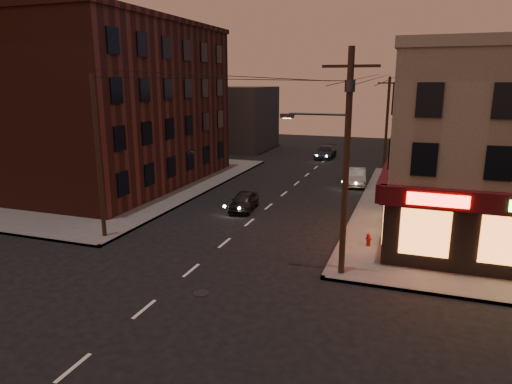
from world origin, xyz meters
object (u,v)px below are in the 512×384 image
at_px(sedan_far, 326,152).
at_px(fire_hydrant, 369,239).
at_px(sedan_near, 244,201).
at_px(sedan_mid, 356,177).

xyz_separation_m(sedan_far, fire_hydrant, (7.81, -28.41, -0.17)).
xyz_separation_m(sedan_near, fire_hydrant, (8.97, -4.82, -0.09)).
bearing_deg(sedan_near, sedan_mid, 53.08).
distance_m(sedan_near, sedan_far, 23.62).
relative_size(sedan_mid, fire_hydrant, 6.05).
bearing_deg(sedan_mid, sedan_far, 103.92).
distance_m(sedan_mid, sedan_far, 14.06).
bearing_deg(sedan_far, sedan_mid, -68.08).
height_order(sedan_mid, sedan_far, sedan_mid).
xyz_separation_m(sedan_near, sedan_far, (1.16, 23.59, 0.07)).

